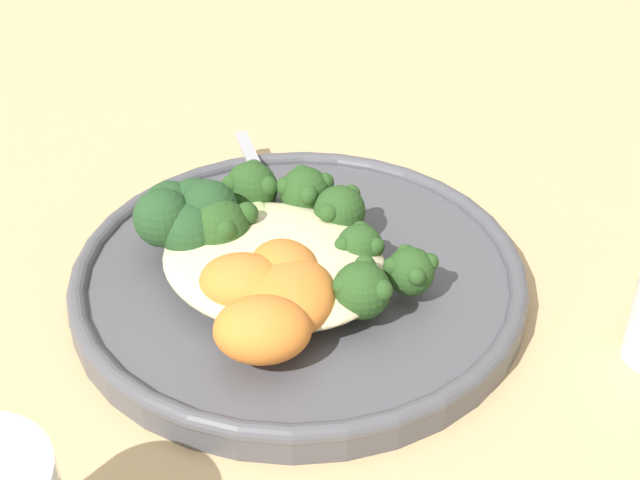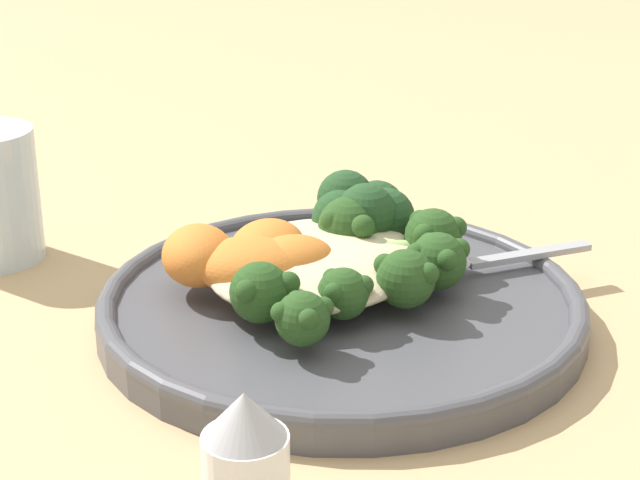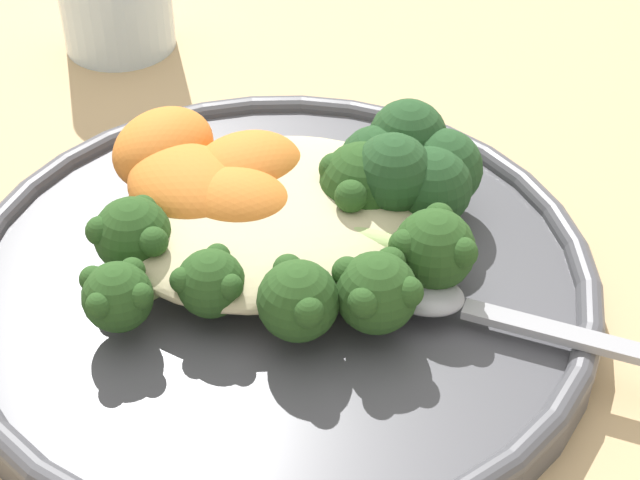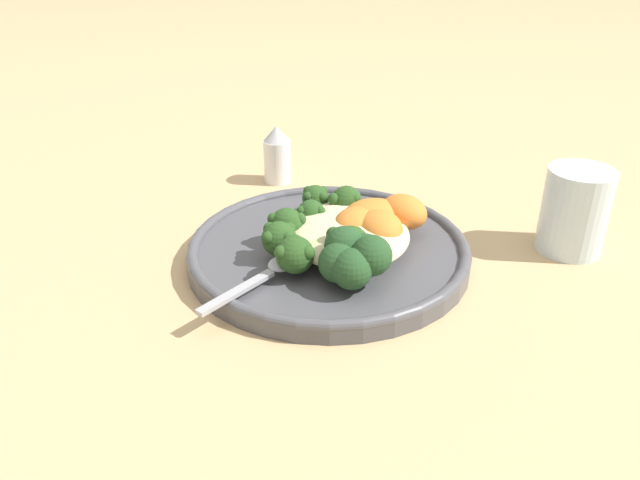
# 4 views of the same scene
# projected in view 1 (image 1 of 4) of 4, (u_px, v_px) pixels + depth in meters

# --- Properties ---
(ground_plane) EXTENTS (4.00, 4.00, 0.00)m
(ground_plane) POSITION_uv_depth(u_px,v_px,m) (257.00, 296.00, 0.56)
(ground_plane) COLOR tan
(plate) EXTENTS (0.28, 0.28, 0.02)m
(plate) POSITION_uv_depth(u_px,v_px,m) (299.00, 276.00, 0.56)
(plate) COLOR #4C4C51
(plate) RESTS_ON ground_plane
(quinoa_mound) EXTENTS (0.14, 0.12, 0.02)m
(quinoa_mound) POSITION_uv_depth(u_px,v_px,m) (279.00, 258.00, 0.54)
(quinoa_mound) COLOR beige
(quinoa_mound) RESTS_ON plate
(broccoli_stalk_0) EXTENTS (0.08, 0.04, 0.03)m
(broccoli_stalk_0) POSITION_uv_depth(u_px,v_px,m) (354.00, 287.00, 0.51)
(broccoli_stalk_0) COLOR #ADC675
(broccoli_stalk_0) RESTS_ON plate
(broccoli_stalk_1) EXTENTS (0.10, 0.08, 0.03)m
(broccoli_stalk_1) POSITION_uv_depth(u_px,v_px,m) (378.00, 274.00, 0.52)
(broccoli_stalk_1) COLOR #ADC675
(broccoli_stalk_1) RESTS_ON plate
(broccoli_stalk_2) EXTENTS (0.05, 0.08, 0.03)m
(broccoli_stalk_2) POSITION_uv_depth(u_px,v_px,m) (338.00, 256.00, 0.53)
(broccoli_stalk_2) COLOR #ADC675
(broccoli_stalk_2) RESTS_ON plate
(broccoli_stalk_3) EXTENTS (0.04, 0.12, 0.03)m
(broccoli_stalk_3) POSITION_uv_depth(u_px,v_px,m) (326.00, 230.00, 0.55)
(broccoli_stalk_3) COLOR #ADC675
(broccoli_stalk_3) RESTS_ON plate
(broccoli_stalk_4) EXTENTS (0.06, 0.10, 0.03)m
(broccoli_stalk_4) POSITION_uv_depth(u_px,v_px,m) (303.00, 206.00, 0.57)
(broccoli_stalk_4) COLOR #ADC675
(broccoli_stalk_4) RESTS_ON plate
(broccoli_stalk_5) EXTENTS (0.11, 0.09, 0.03)m
(broccoli_stalk_5) POSITION_uv_depth(u_px,v_px,m) (261.00, 211.00, 0.57)
(broccoli_stalk_5) COLOR #ADC675
(broccoli_stalk_5) RESTS_ON plate
(broccoli_stalk_6) EXTENTS (0.11, 0.04, 0.04)m
(broccoli_stalk_6) POSITION_uv_depth(u_px,v_px,m) (231.00, 231.00, 0.55)
(broccoli_stalk_6) COLOR #ADC675
(broccoli_stalk_6) RESTS_ON plate
(sweet_potato_chunk_0) EXTENTS (0.07, 0.07, 0.03)m
(sweet_potato_chunk_0) POSITION_uv_depth(u_px,v_px,m) (262.00, 330.00, 0.47)
(sweet_potato_chunk_0) COLOR orange
(sweet_potato_chunk_0) RESTS_ON plate
(sweet_potato_chunk_1) EXTENTS (0.06, 0.06, 0.03)m
(sweet_potato_chunk_1) POSITION_uv_depth(u_px,v_px,m) (246.00, 284.00, 0.51)
(sweet_potato_chunk_1) COLOR orange
(sweet_potato_chunk_1) RESTS_ON plate
(sweet_potato_chunk_2) EXTENTS (0.07, 0.07, 0.03)m
(sweet_potato_chunk_2) POSITION_uv_depth(u_px,v_px,m) (284.00, 271.00, 0.52)
(sweet_potato_chunk_2) COLOR orange
(sweet_potato_chunk_2) RESTS_ON plate
(sweet_potato_chunk_3) EXTENTS (0.07, 0.08, 0.03)m
(sweet_potato_chunk_3) POSITION_uv_depth(u_px,v_px,m) (290.00, 297.00, 0.50)
(sweet_potato_chunk_3) COLOR orange
(sweet_potato_chunk_3) RESTS_ON plate
(kale_tuft) EXTENTS (0.06, 0.07, 0.04)m
(kale_tuft) POSITION_uv_depth(u_px,v_px,m) (185.00, 215.00, 0.55)
(kale_tuft) COLOR #234723
(kale_tuft) RESTS_ON plate
(spoon) EXTENTS (0.10, 0.09, 0.01)m
(spoon) POSITION_uv_depth(u_px,v_px,m) (266.00, 190.00, 0.61)
(spoon) COLOR #A3A3A8
(spoon) RESTS_ON plate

